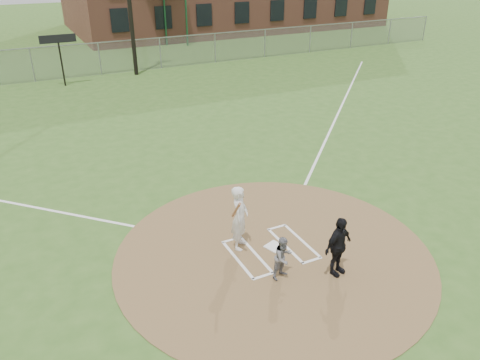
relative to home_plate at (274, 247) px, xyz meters
name	(u,v)px	position (x,y,z in m)	size (l,w,h in m)	color
ground	(273,253)	(-0.16, -0.22, -0.03)	(140.00, 140.00, 0.00)	#345B1F
dirt_circle	(273,253)	(-0.16, -0.22, -0.02)	(8.40, 8.40, 0.02)	brown
home_plate	(274,247)	(0.00, 0.00, 0.00)	(0.44, 0.44, 0.03)	silver
foul_line_first	(339,111)	(8.84, 8.78, -0.03)	(0.10, 24.00, 0.01)	white
catcher	(283,258)	(-0.46, -1.19, 0.55)	(0.55, 0.43, 1.13)	slate
umpire	(338,246)	(0.80, -1.65, 0.77)	(0.92, 0.39, 1.58)	black
batters_boxes	(271,250)	(-0.16, -0.07, -0.01)	(2.08, 1.88, 0.01)	white
batter_at_plate	(240,218)	(-0.83, 0.44, 0.90)	(0.75, 1.10, 1.82)	silver
outfield_fence	(100,59)	(-0.16, 21.78, 0.98)	(56.08, 0.08, 2.03)	slate
scoreboard_sign	(59,44)	(-2.66, 19.98, 2.35)	(2.00, 0.10, 2.93)	black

